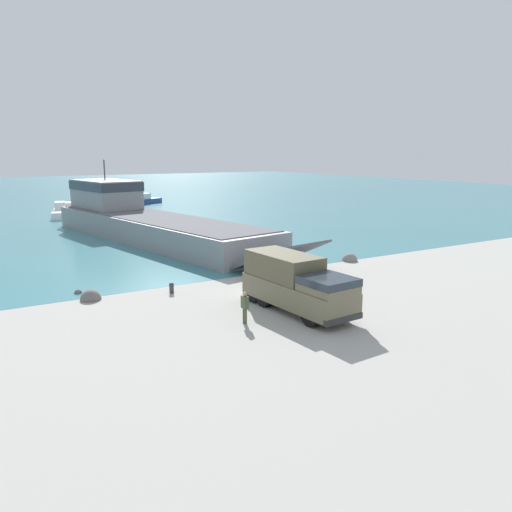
# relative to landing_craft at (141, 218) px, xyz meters

# --- Properties ---
(ground_plane) EXTENTS (240.00, 240.00, 0.00)m
(ground_plane) POSITION_rel_landing_craft_xyz_m (-0.25, -26.54, -2.02)
(ground_plane) COLOR #A8A59E
(water_surface) EXTENTS (240.00, 180.00, 0.01)m
(water_surface) POSITION_rel_landing_craft_xyz_m (-0.25, 68.94, -2.01)
(water_surface) COLOR teal
(water_surface) RESTS_ON ground_plane
(landing_craft) EXTENTS (13.07, 38.38, 8.12)m
(landing_craft) POSITION_rel_landing_craft_xyz_m (0.00, 0.00, 0.00)
(landing_craft) COLOR gray
(landing_craft) RESTS_ON ground_plane
(military_truck) EXTENTS (2.97, 7.79, 3.16)m
(military_truck) POSITION_rel_landing_craft_xyz_m (-0.90, -29.82, -0.39)
(military_truck) COLOR #6B664C
(military_truck) RESTS_ON ground_plane
(soldier_on_ramp) EXTENTS (0.25, 0.44, 1.74)m
(soldier_on_ramp) POSITION_rel_landing_craft_xyz_m (-4.49, -30.21, -1.01)
(soldier_on_ramp) COLOR #475638
(soldier_on_ramp) RESTS_ON ground_plane
(moored_boat_a) EXTENTS (5.97, 4.17, 1.86)m
(moored_boat_a) POSITION_rel_landing_craft_xyz_m (12.30, 34.53, -1.40)
(moored_boat_a) COLOR navy
(moored_boat_a) RESTS_ON ground_plane
(moored_boat_b) EXTENTS (3.68, 8.54, 2.08)m
(moored_boat_b) POSITION_rel_landing_craft_xyz_m (-4.37, 22.67, -1.33)
(moored_boat_b) COLOR white
(moored_boat_b) RESTS_ON ground_plane
(moored_boat_c) EXTENTS (5.15, 8.74, 1.45)m
(moored_boat_c) POSITION_rel_landing_craft_xyz_m (-2.40, 28.13, -1.54)
(moored_boat_c) COLOR #B22323
(moored_boat_c) RESTS_ON ground_plane
(mooring_bollard) EXTENTS (0.33, 0.33, 0.71)m
(mooring_bollard) POSITION_rel_landing_craft_xyz_m (-5.62, -22.68, -1.64)
(mooring_bollard) COLOR #333338
(mooring_bollard) RESTS_ON ground_plane
(shoreline_rock_a) EXTENTS (0.50, 0.50, 0.50)m
(shoreline_rock_a) POSITION_rel_landing_craft_xyz_m (-10.80, -19.57, -2.02)
(shoreline_rock_a) COLOR #66605B
(shoreline_rock_a) RESTS_ON ground_plane
(shoreline_rock_b) EXTENTS (1.30, 1.30, 1.30)m
(shoreline_rock_b) POSITION_rel_landing_craft_xyz_m (10.85, -21.12, -2.02)
(shoreline_rock_b) COLOR gray
(shoreline_rock_b) RESTS_ON ground_plane
(shoreline_rock_c) EXTENTS (1.28, 1.28, 1.28)m
(shoreline_rock_c) POSITION_rel_landing_craft_xyz_m (-10.46, -21.53, -2.02)
(shoreline_rock_c) COLOR #66605B
(shoreline_rock_c) RESTS_ON ground_plane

